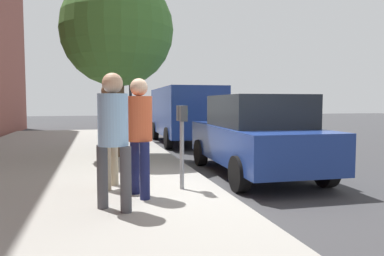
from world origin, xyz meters
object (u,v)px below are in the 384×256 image
(parking_officer, at_px, (110,126))
(traffic_signal, at_px, (133,80))
(parking_meter, at_px, (182,129))
(pedestrian_at_meter, at_px, (139,127))
(street_tree, at_px, (117,31))
(pedestrian_bystander, at_px, (113,129))
(parked_sedan_near, at_px, (255,135))
(parked_van_far, at_px, (185,112))

(parking_officer, height_order, traffic_signal, traffic_signal)
(parking_officer, bearing_deg, traffic_signal, 102.89)
(parking_meter, xyz_separation_m, traffic_signal, (9.59, -0.15, 1.41))
(pedestrian_at_meter, xyz_separation_m, parking_officer, (0.72, 0.42, -0.03))
(parking_meter, relative_size, street_tree, 0.29)
(parking_meter, xyz_separation_m, street_tree, (4.08, 0.79, 2.35))
(pedestrian_bystander, bearing_deg, parking_meter, -8.29)
(parking_meter, distance_m, pedestrian_at_meter, 0.81)
(pedestrian_at_meter, distance_m, pedestrian_bystander, 0.76)
(parked_sedan_near, xyz_separation_m, street_tree, (2.64, 2.81, 2.62))
(parked_sedan_near, bearing_deg, parked_van_far, -0.02)
(parking_meter, distance_m, parked_sedan_near, 2.49)
(pedestrian_at_meter, height_order, parked_van_far, parked_van_far)
(pedestrian_bystander, distance_m, parked_van_far, 9.49)
(parking_meter, xyz_separation_m, parking_officer, (0.41, 1.17, 0.04))
(pedestrian_bystander, bearing_deg, street_tree, 38.57)
(pedestrian_at_meter, xyz_separation_m, parked_van_far, (8.31, -2.76, 0.02))
(pedestrian_at_meter, xyz_separation_m, street_tree, (4.39, 0.05, 2.28))
(parked_van_far, xyz_separation_m, traffic_signal, (1.59, 1.87, 1.32))
(street_tree, bearing_deg, traffic_signal, -9.70)
(parking_meter, relative_size, traffic_signal, 0.39)
(parking_officer, xyz_separation_m, traffic_signal, (9.18, -1.31, 1.37))
(parking_officer, height_order, parked_van_far, parked_van_far)
(street_tree, bearing_deg, parked_van_far, -35.61)
(pedestrian_at_meter, height_order, street_tree, street_tree)
(parking_officer, height_order, parked_sedan_near, parking_officer)
(pedestrian_bystander, bearing_deg, parking_officer, 42.65)
(parked_van_far, xyz_separation_m, street_tree, (-3.92, 2.81, 2.26))
(parking_officer, relative_size, traffic_signal, 0.50)
(pedestrian_bystander, bearing_deg, parked_van_far, 23.26)
(pedestrian_bystander, xyz_separation_m, parking_officer, (1.35, -0.00, -0.05))
(pedestrian_at_meter, height_order, pedestrian_bystander, pedestrian_bystander)
(pedestrian_at_meter, relative_size, parking_officer, 1.02)
(parked_sedan_near, bearing_deg, street_tree, 46.79)
(pedestrian_at_meter, relative_size, parked_van_far, 0.35)
(pedestrian_at_meter, bearing_deg, pedestrian_bystander, -139.38)
(traffic_signal, bearing_deg, parked_van_far, -130.39)
(parked_van_far, distance_m, traffic_signal, 2.78)
(pedestrian_bystander, height_order, parking_officer, pedestrian_bystander)
(parked_sedan_near, distance_m, traffic_signal, 8.52)
(parking_officer, xyz_separation_m, parked_sedan_near, (1.03, -3.18, -0.31))
(parking_officer, relative_size, parked_sedan_near, 0.40)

